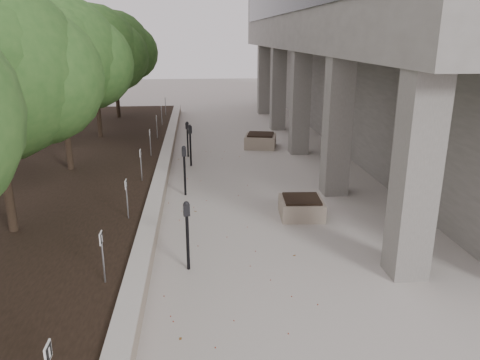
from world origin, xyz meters
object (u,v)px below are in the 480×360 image
parking_meter_4 (190,145)px  parking_meter_3 (185,171)px  crabapple_tree_4 (95,72)px  parking_meter_2 (187,236)px  crabapple_tree_3 (61,84)px  planter_back (260,140)px  crabapple_tree_5 (115,65)px  planter_front (301,207)px  parking_meter_5 (188,139)px

parking_meter_4 → parking_meter_3: bearing=-106.7°
crabapple_tree_4 → parking_meter_2: (3.89, -11.41, -2.38)m
crabapple_tree_3 → parking_meter_3: 4.77m
planter_back → parking_meter_3: bearing=-117.5°
crabapple_tree_5 → planter_back: (6.81, -5.89, -2.83)m
parking_meter_4 → planter_front: 6.01m
parking_meter_2 → parking_meter_4: 7.84m
parking_meter_3 → parking_meter_5: size_ratio=1.08×
planter_front → crabapple_tree_3: bearing=150.9°
crabapple_tree_4 → crabapple_tree_5: size_ratio=1.00×
parking_meter_3 → parking_meter_4: parking_meter_4 is taller
parking_meter_2 → planter_back: bearing=65.3°
crabapple_tree_4 → parking_meter_5: bearing=-30.5°
crabapple_tree_3 → parking_meter_3: bearing=-25.6°
crabapple_tree_5 → crabapple_tree_4: bearing=-90.0°
crabapple_tree_3 → parking_meter_5: bearing=36.5°
parking_meter_5 → crabapple_tree_5: bearing=134.1°
crabapple_tree_5 → parking_meter_5: size_ratio=3.89×
parking_meter_2 → planter_back: parking_meter_2 is taller
planter_back → parking_meter_4: bearing=-137.5°
crabapple_tree_4 → crabapple_tree_5: (0.00, 5.00, 0.00)m
parking_meter_3 → planter_back: parking_meter_3 is taller
crabapple_tree_5 → parking_meter_2: size_ratio=3.68×
parking_meter_3 → planter_front: (3.08, -2.00, -0.50)m
crabapple_tree_5 → parking_meter_3: bearing=-72.4°
crabapple_tree_5 → parking_meter_3: 12.60m
parking_meter_3 → planter_back: size_ratio=1.20×
parking_meter_2 → parking_meter_4: parking_meter_4 is taller
parking_meter_2 → planter_back: size_ratio=1.17×
crabapple_tree_4 → planter_back: size_ratio=4.30×
crabapple_tree_4 → parking_meter_4: (3.88, -3.57, -2.35)m
crabapple_tree_3 → parking_meter_3: (3.74, -1.80, -2.36)m
parking_meter_2 → planter_front: 3.96m
crabapple_tree_5 → planter_back: bearing=-40.9°
crabapple_tree_4 → parking_meter_5: 4.99m
crabapple_tree_5 → parking_meter_5: (3.76, -7.22, -2.42)m
crabapple_tree_3 → parking_meter_2: 7.87m
crabapple_tree_3 → planter_front: 8.31m
planter_front → parking_meter_5: bearing=114.9°
parking_meter_4 → planter_back: bearing=28.3°
crabapple_tree_5 → parking_meter_5: crabapple_tree_5 is taller
parking_meter_4 → planter_back: parking_meter_4 is taller
crabapple_tree_4 → planter_back: 7.42m
parking_meter_4 → planter_back: (2.93, 2.68, -0.47)m
crabapple_tree_3 → crabapple_tree_5: bearing=90.0°
crabapple_tree_3 → parking_meter_5: crabapple_tree_3 is taller
parking_meter_5 → planter_front: size_ratio=1.26×
parking_meter_2 → crabapple_tree_5: bearing=94.1°
planter_front → parking_meter_3: bearing=147.0°
crabapple_tree_3 → crabapple_tree_4: 5.00m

